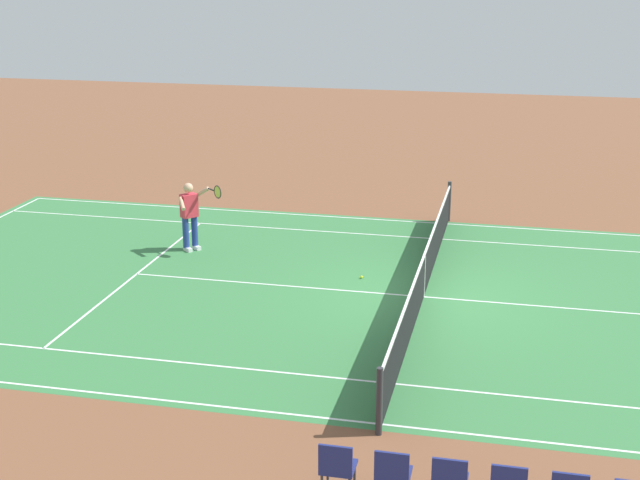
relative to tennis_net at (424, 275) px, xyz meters
name	(u,v)px	position (x,y,z in m)	size (l,w,h in m)	color
ground_plane	(423,297)	(0.00, 0.00, -0.49)	(60.00, 60.00, 0.00)	brown
court_slab	(423,297)	(0.00, 0.00, -0.49)	(24.20, 11.40, 0.00)	#387A42
court_line_markings	(423,297)	(0.00, 0.00, -0.49)	(23.85, 11.05, 0.01)	white
tennis_net	(424,275)	(0.00, 0.00, 0.00)	(0.10, 11.70, 1.08)	#2D2D33
tennis_player_near	(190,213)	(5.81, -1.92, 0.44)	(1.16, 0.75, 1.70)	navy
tennis_ball	(362,277)	(1.45, -0.82, -0.46)	(0.07, 0.07, 0.07)	#CCE01E
spectator_chair_4	(450,480)	(-1.19, 7.63, 0.03)	(0.44, 0.44, 0.88)	#38383D
spectator_chair_5	(393,473)	(-0.47, 7.63, 0.03)	(0.44, 0.44, 0.88)	#38383D
spectator_chair_6	(337,466)	(0.25, 7.63, 0.03)	(0.44, 0.44, 0.88)	#38383D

